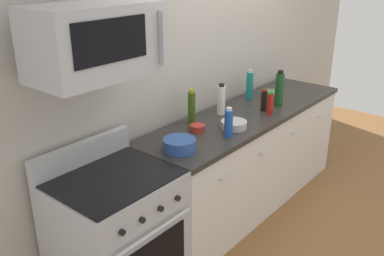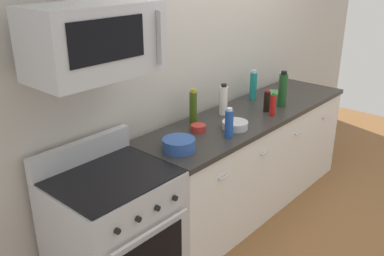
{
  "view_description": "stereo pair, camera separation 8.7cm",
  "coord_description": "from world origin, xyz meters",
  "px_view_note": "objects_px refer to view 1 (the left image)",
  "views": [
    {
      "loc": [
        -3.03,
        -1.85,
        2.18
      ],
      "look_at": [
        -0.85,
        -0.05,
        1.04
      ],
      "focal_mm": 39.69,
      "sensor_mm": 36.0,
      "label": 1
    },
    {
      "loc": [
        -2.97,
        -1.91,
        2.18
      ],
      "look_at": [
        -0.85,
        -0.05,
        1.04
      ],
      "focal_mm": 39.69,
      "sensor_mm": 36.0,
      "label": 2
    }
  ],
  "objects_px": {
    "microwave": "(96,41)",
    "range_oven": "(117,238)",
    "bowl_green_glaze": "(270,94)",
    "bottle_vinegar_white": "(221,100)",
    "bottle_soy_sauce_dark": "(264,101)",
    "bottle_soda_blue": "(229,123)",
    "bowl_red_small": "(197,128)",
    "bottle_hot_sauce_red": "(270,104)",
    "bottle_olive_oil": "(192,107)",
    "bowl_blue_mixing": "(179,144)",
    "bottle_sparkling_teal": "(250,85)",
    "bowl_steel_prep": "(234,124)",
    "bottle_wine_green": "(279,89)"
  },
  "relations": [
    {
      "from": "bottle_wine_green",
      "to": "bowl_blue_mixing",
      "type": "bearing_deg",
      "value": 177.76
    },
    {
      "from": "bottle_sparkling_teal",
      "to": "bottle_wine_green",
      "type": "bearing_deg",
      "value": -90.47
    },
    {
      "from": "bottle_vinegar_white",
      "to": "bowl_green_glaze",
      "type": "distance_m",
      "value": 0.7
    },
    {
      "from": "range_oven",
      "to": "bottle_olive_oil",
      "type": "relative_size",
      "value": 3.71
    },
    {
      "from": "microwave",
      "to": "bottle_olive_oil",
      "type": "height_order",
      "value": "microwave"
    },
    {
      "from": "bowl_steel_prep",
      "to": "bowl_green_glaze",
      "type": "bearing_deg",
      "value": 11.47
    },
    {
      "from": "bottle_vinegar_white",
      "to": "bowl_red_small",
      "type": "relative_size",
      "value": 2.28
    },
    {
      "from": "bottle_wine_green",
      "to": "bowl_blue_mixing",
      "type": "relative_size",
      "value": 1.41
    },
    {
      "from": "bowl_red_small",
      "to": "bowl_steel_prep",
      "type": "height_order",
      "value": "bowl_steel_prep"
    },
    {
      "from": "bottle_soy_sauce_dark",
      "to": "bowl_red_small",
      "type": "distance_m",
      "value": 0.76
    },
    {
      "from": "bottle_soda_blue",
      "to": "bottle_sparkling_teal",
      "type": "bearing_deg",
      "value": 23.2
    },
    {
      "from": "bottle_olive_oil",
      "to": "bottle_hot_sauce_red",
      "type": "bearing_deg",
      "value": -33.07
    },
    {
      "from": "range_oven",
      "to": "bottle_sparkling_teal",
      "type": "distance_m",
      "value": 1.97
    },
    {
      "from": "microwave",
      "to": "bottle_wine_green",
      "type": "bearing_deg",
      "value": -5.02
    },
    {
      "from": "microwave",
      "to": "bottle_soda_blue",
      "type": "distance_m",
      "value": 1.23
    },
    {
      "from": "bottle_wine_green",
      "to": "bottle_soy_sauce_dark",
      "type": "bearing_deg",
      "value": 172.01
    },
    {
      "from": "range_oven",
      "to": "bottle_soy_sauce_dark",
      "type": "relative_size",
      "value": 5.47
    },
    {
      "from": "bowl_red_small",
      "to": "microwave",
      "type": "bearing_deg",
      "value": -178.73
    },
    {
      "from": "bottle_vinegar_white",
      "to": "bottle_sparkling_teal",
      "type": "bearing_deg",
      "value": 5.07
    },
    {
      "from": "bottle_soda_blue",
      "to": "bottle_soy_sauce_dark",
      "type": "relative_size",
      "value": 1.18
    },
    {
      "from": "bottle_sparkling_teal",
      "to": "bowl_steel_prep",
      "type": "bearing_deg",
      "value": -156.29
    },
    {
      "from": "bottle_olive_oil",
      "to": "bowl_blue_mixing",
      "type": "relative_size",
      "value": 1.25
    },
    {
      "from": "bottle_vinegar_white",
      "to": "bowl_blue_mixing",
      "type": "height_order",
      "value": "bottle_vinegar_white"
    },
    {
      "from": "range_oven",
      "to": "bowl_blue_mixing",
      "type": "bearing_deg",
      "value": -6.99
    },
    {
      "from": "bottle_sparkling_teal",
      "to": "bottle_soda_blue",
      "type": "xyz_separation_m",
      "value": [
        -0.89,
        -0.38,
        -0.02
      ]
    },
    {
      "from": "bottle_vinegar_white",
      "to": "bowl_green_glaze",
      "type": "height_order",
      "value": "bottle_vinegar_white"
    },
    {
      "from": "bottle_wine_green",
      "to": "bowl_red_small",
      "type": "bearing_deg",
      "value": 169.0
    },
    {
      "from": "bottle_vinegar_white",
      "to": "bowl_blue_mixing",
      "type": "relative_size",
      "value": 1.17
    },
    {
      "from": "microwave",
      "to": "bowl_blue_mixing",
      "type": "relative_size",
      "value": 3.22
    },
    {
      "from": "bottle_vinegar_white",
      "to": "range_oven",
      "type": "bearing_deg",
      "value": -173.67
    },
    {
      "from": "bottle_sparkling_teal",
      "to": "bottle_soy_sauce_dark",
      "type": "xyz_separation_m",
      "value": [
        -0.21,
        -0.29,
        -0.04
      ]
    },
    {
      "from": "range_oven",
      "to": "bottle_hot_sauce_red",
      "type": "xyz_separation_m",
      "value": [
        1.6,
        -0.18,
        0.54
      ]
    },
    {
      "from": "bottle_wine_green",
      "to": "bottle_hot_sauce_red",
      "type": "height_order",
      "value": "bottle_wine_green"
    },
    {
      "from": "range_oven",
      "to": "bottle_wine_green",
      "type": "xyz_separation_m",
      "value": [
        1.86,
        -0.12,
        0.61
      ]
    },
    {
      "from": "bottle_sparkling_teal",
      "to": "bottle_hot_sauce_red",
      "type": "bearing_deg",
      "value": -124.96
    },
    {
      "from": "bowl_green_glaze",
      "to": "bottle_soy_sauce_dark",
      "type": "bearing_deg",
      "value": -158.61
    },
    {
      "from": "bottle_soda_blue",
      "to": "bottle_soy_sauce_dark",
      "type": "bearing_deg",
      "value": 8.12
    },
    {
      "from": "bottle_soda_blue",
      "to": "bottle_vinegar_white",
      "type": "bearing_deg",
      "value": 42.22
    },
    {
      "from": "bottle_sparkling_teal",
      "to": "bottle_hot_sauce_red",
      "type": "height_order",
      "value": "bottle_sparkling_teal"
    },
    {
      "from": "range_oven",
      "to": "bottle_soda_blue",
      "type": "relative_size",
      "value": 4.63
    },
    {
      "from": "bottle_olive_oil",
      "to": "bowl_green_glaze",
      "type": "bearing_deg",
      "value": -8.03
    },
    {
      "from": "bowl_green_glaze",
      "to": "range_oven",
      "type": "bearing_deg",
      "value": -178.36
    },
    {
      "from": "microwave",
      "to": "range_oven",
      "type": "bearing_deg",
      "value": -90.29
    },
    {
      "from": "bowl_red_small",
      "to": "bottle_olive_oil",
      "type": "bearing_deg",
      "value": 55.13
    },
    {
      "from": "bottle_hot_sauce_red",
      "to": "bowl_green_glaze",
      "type": "bearing_deg",
      "value": 29.2
    },
    {
      "from": "bowl_green_glaze",
      "to": "bottle_wine_green",
      "type": "bearing_deg",
      "value": -133.59
    },
    {
      "from": "bottle_olive_oil",
      "to": "bowl_green_glaze",
      "type": "height_order",
      "value": "bottle_olive_oil"
    },
    {
      "from": "bottle_hot_sauce_red",
      "to": "bottle_olive_oil",
      "type": "bearing_deg",
      "value": 146.93
    },
    {
      "from": "bottle_wine_green",
      "to": "bottle_vinegar_white",
      "type": "relative_size",
      "value": 1.2
    },
    {
      "from": "bottle_vinegar_white",
      "to": "bottle_soy_sauce_dark",
      "type": "height_order",
      "value": "bottle_vinegar_white"
    }
  ]
}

